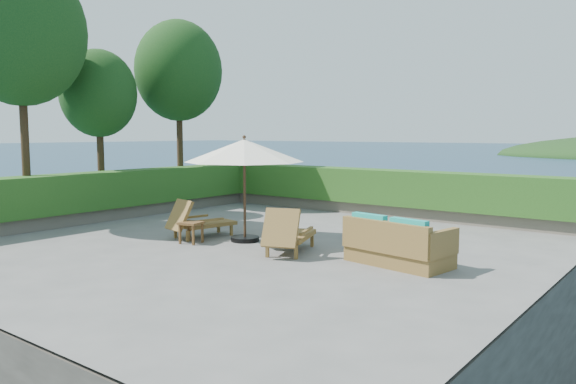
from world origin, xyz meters
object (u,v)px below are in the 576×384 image
Objects in this scene: patio_umbrella at (244,152)px; lounge_left at (198,221)px; side_table at (191,226)px; lounge_right at (289,234)px; wicker_loveseat at (397,246)px.

patio_umbrella reaches higher than lounge_left.
side_table is at bearing -44.51° from lounge_left.
lounge_right is (2.71, -0.08, 0.02)m from lounge_left.
lounge_right is (1.57, -0.42, -1.60)m from patio_umbrella.
side_table is at bearing -130.36° from patio_umbrella.
wicker_loveseat is at bearing -10.24° from lounge_right.
lounge_right reaches higher than side_table.
lounge_right reaches higher than wicker_loveseat.
patio_umbrella is at bearing 28.67° from lounge_left.
lounge_right is 2.39m from side_table.
patio_umbrella reaches higher than side_table.
lounge_left is (-1.15, -0.34, -1.63)m from patio_umbrella.
patio_umbrella is 1.38× the size of wicker_loveseat.
patio_umbrella is 2.02m from lounge_left.
lounge_left is 0.93× the size of lounge_right.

